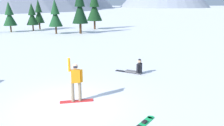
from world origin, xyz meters
TOP-DOWN VIEW (x-y plane):
  - ground_plane at (0.00, 0.00)m, footprint 800.00×800.00m
  - snowboarder_foreground at (0.31, 0.36)m, footprint 1.54×0.48m
  - snowboarder_midground at (3.72, 4.46)m, footprint 1.69×1.22m
  - loose_snowboard_far_spare at (2.88, -1.92)m, footprint 1.32×1.54m
  - pine_tree_leaning at (-8.79, 30.56)m, footprint 1.76×1.76m
  - pine_tree_tall at (-12.29, 26.95)m, footprint 2.00×2.00m
  - pine_tree_twin at (0.59, 30.42)m, footprint 2.61×2.61m
  - pine_tree_short at (-4.91, 24.44)m, footprint 2.00×2.00m
  - pine_tree_slender at (-1.38, 24.63)m, footprint 2.31×2.31m
  - pine_tree_young at (-9.32, 28.44)m, footprint 1.89×1.89m

SIDE VIEW (x-z plane):
  - ground_plane at x=0.00m, z-range 0.00..0.00m
  - loose_snowboard_far_spare at x=2.88m, z-range -0.02..0.07m
  - snowboarder_midground at x=3.72m, z-range -0.15..0.83m
  - snowboarder_foreground at x=0.31m, z-range -0.05..2.00m
  - pine_tree_young at x=-9.32m, z-range 0.20..4.61m
  - pine_tree_tall at x=-12.29m, z-range 0.21..4.82m
  - pine_tree_short at x=-4.91m, z-range 0.22..5.17m
  - pine_tree_leaning at x=-8.79m, z-range 0.22..5.23m
  - pine_tree_twin at x=0.59m, z-range 0.30..6.84m
  - pine_tree_slender at x=-1.38m, z-range 0.30..7.09m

